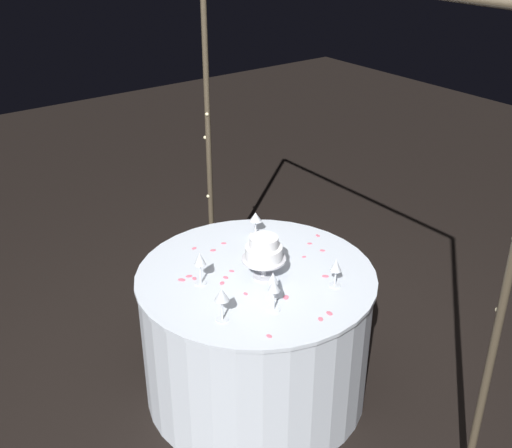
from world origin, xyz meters
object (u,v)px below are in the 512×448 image
object	(u,v)px
wine_glass_3	(273,280)
decorative_arch	(326,132)
wine_glass_1	(200,261)
wine_glass_4	(336,267)
wine_glass_5	(222,296)
main_table	(256,334)
cake_knife	(253,245)
tiered_cake	(264,251)
wine_glass_0	(274,287)
wine_glass_2	(256,218)

from	to	relation	value
wine_glass_3	decorative_arch	bearing A→B (deg)	113.85
wine_glass_1	wine_glass_3	world-z (taller)	wine_glass_1
wine_glass_4	wine_glass_5	bearing A→B (deg)	-98.79
wine_glass_1	wine_glass_3	distance (m)	0.37
decorative_arch	wine_glass_3	bearing A→B (deg)	-66.15
main_table	cake_knife	world-z (taller)	cake_knife
wine_glass_1	cake_knife	distance (m)	0.48
wine_glass_3	tiered_cake	bearing A→B (deg)	155.74
main_table	wine_glass_0	bearing A→B (deg)	-22.32
main_table	wine_glass_0	distance (m)	0.60
wine_glass_4	wine_glass_5	distance (m)	0.61
tiered_cake	wine_glass_5	distance (m)	0.41
decorative_arch	wine_glass_1	bearing A→B (deg)	-97.47
wine_glass_0	wine_glass_4	distance (m)	0.37
wine_glass_3	wine_glass_4	distance (m)	0.32
wine_glass_2	main_table	bearing A→B (deg)	-36.36
wine_glass_1	decorative_arch	bearing A→B (deg)	82.53
wine_glass_2	wine_glass_4	size ratio (longest dim) A/B	0.95
wine_glass_4	wine_glass_2	bearing A→B (deg)	179.82
decorative_arch	cake_knife	distance (m)	0.75
wine_glass_0	wine_glass_5	world-z (taller)	same
wine_glass_1	main_table	bearing A→B (deg)	71.60
main_table	wine_glass_1	distance (m)	0.58
decorative_arch	tiered_cake	xyz separation A→B (m)	(0.04, -0.41, -0.52)
main_table	wine_glass_0	xyz separation A→B (m)	(0.30, -0.12, 0.50)
wine_glass_4	cake_knife	bearing A→B (deg)	-171.71
wine_glass_5	wine_glass_0	bearing A→B (deg)	71.78
wine_glass_5	cake_knife	xyz separation A→B (m)	(-0.47, 0.52, -0.12)
wine_glass_0	wine_glass_1	size ratio (longest dim) A/B	0.95
wine_glass_1	cake_knife	bearing A→B (deg)	109.25
wine_glass_4	decorative_arch	bearing A→B (deg)	149.95
cake_knife	wine_glass_4	bearing A→B (deg)	8.29
tiered_cake	wine_glass_3	xyz separation A→B (m)	(0.17, -0.08, -0.05)
tiered_cake	wine_glass_4	xyz separation A→B (m)	(0.27, 0.23, -0.04)
wine_glass_4	wine_glass_0	bearing A→B (deg)	-92.52
tiered_cake	decorative_arch	bearing A→B (deg)	96.07
tiered_cake	wine_glass_4	size ratio (longest dim) A/B	1.53
wine_glass_3	wine_glass_5	world-z (taller)	wine_glass_5
decorative_arch	wine_glass_4	size ratio (longest dim) A/B	15.10
wine_glass_0	wine_glass_4	xyz separation A→B (m)	(0.02, 0.37, -0.02)
main_table	cake_knife	bearing A→B (deg)	146.14
wine_glass_1	wine_glass_5	distance (m)	0.33
tiered_cake	wine_glass_4	world-z (taller)	tiered_cake
wine_glass_3	cake_knife	size ratio (longest dim) A/B	0.53
main_table	wine_glass_1	size ratio (longest dim) A/B	7.02
wine_glass_0	wine_glass_3	size ratio (longest dim) A/B	1.19
main_table	wine_glass_2	world-z (taller)	wine_glass_2
cake_knife	tiered_cake	bearing A→B (deg)	-27.26
wine_glass_2	wine_glass_5	world-z (taller)	wine_glass_5
main_table	cake_knife	xyz separation A→B (m)	(-0.24, 0.16, 0.38)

